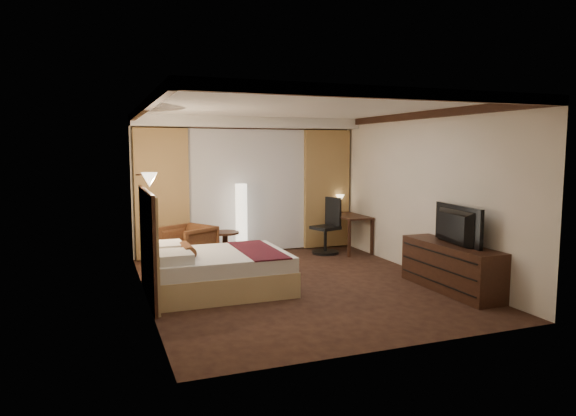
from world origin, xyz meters
name	(u,v)px	position (x,y,z in m)	size (l,w,h in m)	color
floor	(297,284)	(0.00, 0.00, 0.00)	(4.50, 5.50, 0.01)	black
ceiling	(297,108)	(0.00, 0.00, 2.70)	(4.50, 5.50, 0.01)	white
back_wall	(247,186)	(0.00, 2.75, 1.35)	(4.50, 0.02, 2.70)	beige
left_wall	(144,203)	(-2.25, 0.00, 1.35)	(0.02, 5.50, 2.70)	beige
right_wall	(422,193)	(2.25, 0.00, 1.35)	(0.02, 5.50, 2.70)	beige
crown_molding	(297,112)	(0.00, 0.00, 2.64)	(4.50, 5.50, 0.12)	black
soffit	(250,122)	(0.00, 2.50, 2.60)	(4.50, 0.50, 0.20)	white
curtain_sheer	(248,191)	(0.00, 2.67, 1.25)	(2.48, 0.04, 2.45)	silver
curtain_left_drape	(162,194)	(-1.70, 2.61, 1.25)	(1.00, 0.14, 2.45)	#AA824D
curtain_right_drape	(326,189)	(1.70, 2.61, 1.25)	(1.00, 0.14, 2.45)	#AA824D
wall_sconce	(149,180)	(-2.09, 0.85, 1.62)	(0.24, 0.24, 0.24)	white
bed	(219,272)	(-1.21, 0.08, 0.29)	(1.97, 1.54, 0.58)	white
headboard	(149,245)	(-2.20, 0.08, 0.75)	(0.12, 1.84, 1.50)	tan
armchair	(188,244)	(-1.36, 1.88, 0.40)	(0.78, 0.73, 0.81)	#522818
side_table	(225,247)	(-0.66, 1.95, 0.29)	(0.52, 0.52, 0.57)	black
floor_lamp	(241,220)	(-0.24, 2.34, 0.72)	(0.30, 0.30, 1.43)	white
desk	(349,233)	(1.95, 2.06, 0.38)	(0.55, 1.12, 0.75)	black
desk_lamp	(340,205)	(1.95, 2.47, 0.92)	(0.18, 0.18, 0.34)	#FFD899
office_chair	(325,226)	(1.40, 2.01, 0.56)	(0.54, 0.54, 1.13)	black
dresser	(451,267)	(2.00, -1.11, 0.35)	(0.50, 1.81, 0.70)	black
television	(451,221)	(1.97, -1.11, 1.04)	(1.16, 0.67, 0.15)	black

